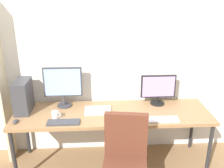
# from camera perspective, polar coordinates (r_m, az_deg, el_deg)

# --- Properties ---
(wall_back) EXTENTS (4.78, 0.10, 2.60)m
(wall_back) POSITION_cam_1_polar(r_m,az_deg,el_deg) (3.29, -0.37, 5.71)
(wall_back) COLOR silver
(wall_back) RESTS_ON ground_plane
(desk) EXTENTS (2.38, 0.68, 0.74)m
(desk) POSITION_cam_1_polar(r_m,az_deg,el_deg) (3.13, 0.05, -7.17)
(desk) COLOR #936D47
(desk) RESTS_ON ground_plane
(monitor_left) EXTENTS (0.48, 0.18, 0.52)m
(monitor_left) POSITION_cam_1_polar(r_m,az_deg,el_deg) (3.20, -10.95, -0.12)
(monitor_left) COLOR #38383D
(monitor_left) RESTS_ON desk
(monitor_right) EXTENTS (0.44, 0.18, 0.39)m
(monitor_right) POSITION_cam_1_polar(r_m,az_deg,el_deg) (3.29, 10.32, -1.02)
(monitor_right) COLOR black
(monitor_right) RESTS_ON desk
(pc_tower) EXTENTS (0.17, 0.34, 0.40)m
(pc_tower) POSITION_cam_1_polar(r_m,az_deg,el_deg) (3.24, -19.34, -2.59)
(pc_tower) COLOR #38383D
(pc_tower) RESTS_ON desk
(keyboard_left) EXTENTS (0.36, 0.13, 0.02)m
(keyboard_left) POSITION_cam_1_polar(r_m,az_deg,el_deg) (2.92, -10.84, -8.44)
(keyboard_left) COLOR #38383D
(keyboard_left) RESTS_ON desk
(keyboard_right) EXTENTS (0.37, 0.13, 0.02)m
(keyboard_right) POSITION_cam_1_polar(r_m,az_deg,el_deg) (2.98, 11.23, -7.82)
(keyboard_right) COLOR silver
(keyboard_right) RESTS_ON desk
(computer_mouse) EXTENTS (0.06, 0.10, 0.03)m
(computer_mouse) POSITION_cam_1_polar(r_m,az_deg,el_deg) (3.07, -20.85, -7.88)
(computer_mouse) COLOR #38383D
(computer_mouse) RESTS_ON desk
(laptop_closed) EXTENTS (0.32, 0.22, 0.02)m
(laptop_closed) POSITION_cam_1_polar(r_m,az_deg,el_deg) (3.13, -3.19, -5.95)
(laptop_closed) COLOR silver
(laptop_closed) RESTS_ON desk
(coffee_mug) EXTENTS (0.11, 0.08, 0.09)m
(coffee_mug) POSITION_cam_1_polar(r_m,az_deg,el_deg) (3.02, -12.61, -6.79)
(coffee_mug) COLOR white
(coffee_mug) RESTS_ON desk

